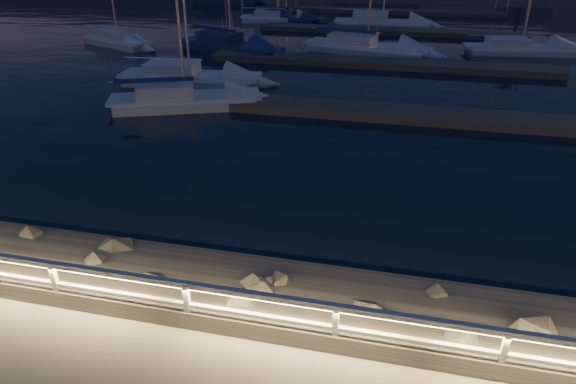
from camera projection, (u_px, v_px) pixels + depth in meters
name	position (u px, v px, depth m)	size (l,w,h in m)	color
ground	(284.00, 340.00, 10.12)	(400.00, 400.00, 0.00)	gray
harbor_water	(383.00, 55.00, 37.63)	(400.00, 440.00, 0.60)	black
guard_rail	(280.00, 308.00, 9.78)	(44.11, 0.12, 1.06)	silver
floating_docks	(385.00, 44.00, 38.49)	(22.00, 36.00, 0.40)	#605950
sailboat_a	(181.00, 98.00, 25.16)	(7.51, 4.61, 12.49)	silver
sailboat_b	(187.00, 76.00, 29.03)	(8.05, 3.08, 13.40)	silver
sailboat_e	(117.00, 40.00, 38.71)	(6.64, 4.22, 11.08)	silver
sailboat_f	(228.00, 45.00, 36.95)	(8.52, 5.33, 14.13)	navy
sailboat_g	(364.00, 46.00, 36.46)	(9.17, 4.41, 15.00)	silver
sailboat_i	(284.00, 17.00, 48.67)	(6.78, 3.02, 11.22)	navy
sailboat_j	(276.00, 18.00, 48.66)	(7.11, 2.78, 11.81)	silver
sailboat_l	(518.00, 48.00, 36.25)	(8.01, 3.36, 13.14)	silver
sailboat_m	(223.00, 0.00, 60.56)	(8.04, 3.88, 13.28)	navy
sailboat_n	(380.00, 22.00, 45.94)	(8.65, 2.97, 14.54)	silver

